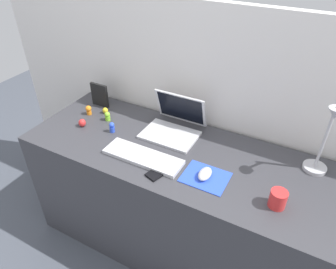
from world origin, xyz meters
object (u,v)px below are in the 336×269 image
picture_frame (100,95)px  coffee_mug (278,199)px  laptop (175,123)px  cell_phone (159,172)px  desk_lamp (324,142)px  toy_figurine_lime (107,116)px  mouse (205,174)px  toy_figurine_red (82,123)px  toy_figurine_yellow (105,110)px  keyboard (143,157)px  toy_figurine_orange (89,110)px  toy_figurine_blue (112,127)px

picture_frame → coffee_mug: 1.22m
laptop → cell_phone: bearing=-74.5°
cell_phone → desk_lamp: 0.75m
toy_figurine_lime → desk_lamp: bearing=4.4°
laptop → picture_frame: laptop is taller
mouse → cell_phone: size_ratio=0.75×
picture_frame → toy_figurine_red: size_ratio=3.27×
mouse → picture_frame: bearing=160.2°
toy_figurine_red → toy_figurine_yellow: size_ratio=1.25×
cell_phone → keyboard: bearing=174.1°
laptop → desk_lamp: desk_lamp is taller
laptop → desk_lamp: bearing=-0.2°
coffee_mug → toy_figurine_lime: 1.05m
laptop → toy_figurine_orange: size_ratio=5.10×
laptop → cell_phone: size_ratio=2.34×
keyboard → picture_frame: picture_frame is taller
toy_figurine_blue → toy_figurine_yellow: (-0.16, 0.14, -0.01)m
mouse → toy_figurine_lime: bearing=165.2°
coffee_mug → toy_figurine_yellow: (-1.10, 0.26, -0.02)m
toy_figurine_orange → toy_figurine_red: bearing=-66.6°
laptop → toy_figurine_lime: (-0.40, -0.09, -0.02)m
toy_figurine_red → toy_figurine_blue: (0.19, 0.04, 0.01)m
keyboard → toy_figurine_orange: size_ratio=6.98×
laptop → mouse: laptop is taller
keyboard → toy_figurine_red: 0.47m
keyboard → toy_figurine_lime: (-0.37, 0.20, 0.02)m
toy_figurine_orange → keyboard: bearing=-21.6°
laptop → mouse: bearing=-42.5°
laptop → toy_figurine_lime: 0.41m
coffee_mug → toy_figurine_lime: bearing=168.9°
toy_figurine_yellow → toy_figurine_orange: bearing=-142.9°
mouse → laptop: bearing=137.5°
toy_figurine_yellow → coffee_mug: bearing=-13.4°
toy_figurine_red → toy_figurine_blue: size_ratio=0.76×
cell_phone → toy_figurine_orange: 0.69m
desk_lamp → toy_figurine_yellow: desk_lamp is taller
toy_figurine_red → keyboard: bearing=-10.1°
keyboard → coffee_mug: size_ratio=5.14×
mouse → toy_figurine_yellow: mouse is taller
mouse → toy_figurine_lime: 0.72m
coffee_mug → toy_figurine_red: 1.12m
desk_lamp → picture_frame: desk_lamp is taller
toy_figurine_orange → toy_figurine_blue: size_ratio=0.97×
desk_lamp → toy_figurine_red: size_ratio=8.38×
picture_frame → toy_figurine_orange: size_ratio=2.55×
desk_lamp → toy_figurine_lime: desk_lamp is taller
toy_figurine_orange → toy_figurine_lime: (0.14, -0.00, -0.00)m
coffee_mug → toy_figurine_orange: bearing=170.2°
keyboard → toy_figurine_red: bearing=169.9°
desk_lamp → toy_figurine_red: bearing=-170.4°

